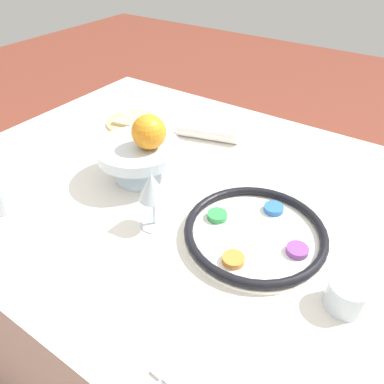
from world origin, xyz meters
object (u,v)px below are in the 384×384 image
at_px(napkin_roll, 208,132).
at_px(cup_near, 347,295).
at_px(wine_glass, 152,189).
at_px(bread_plate, 133,121).
at_px(fruit_stand, 138,153).
at_px(seder_plate, 255,233).
at_px(cup_mid, 4,198).
at_px(orange_fruit, 149,132).

bearing_deg(napkin_roll, cup_near, 144.34).
bearing_deg(wine_glass, bread_plate, -43.10).
relative_size(fruit_stand, cup_near, 2.89).
bearing_deg(wine_glass, seder_plate, -156.81).
relative_size(seder_plate, napkin_roll, 1.55).
relative_size(seder_plate, cup_mid, 4.16).
relative_size(seder_plate, orange_fruit, 3.63).
relative_size(wine_glass, napkin_roll, 0.70).
xyz_separation_m(cup_near, cup_mid, (0.77, 0.18, 0.00)).
relative_size(seder_plate, cup_near, 4.16).
bearing_deg(seder_plate, fruit_stand, -5.51).
xyz_separation_m(seder_plate, cup_mid, (0.56, 0.25, 0.01)).
height_order(fruit_stand, napkin_roll, fruit_stand).
bearing_deg(fruit_stand, cup_mid, 55.86).
bearing_deg(fruit_stand, napkin_roll, -97.16).
bearing_deg(napkin_roll, orange_fruit, 89.70).
bearing_deg(wine_glass, fruit_stand, -39.90).
bearing_deg(seder_plate, cup_mid, 24.01).
relative_size(napkin_roll, cup_mid, 2.68).
distance_m(orange_fruit, bread_plate, 0.38).
height_order(seder_plate, cup_near, cup_near).
bearing_deg(cup_mid, seder_plate, -155.99).
distance_m(wine_glass, cup_mid, 0.38).
relative_size(fruit_stand, bread_plate, 1.21).
relative_size(fruit_stand, napkin_roll, 1.08).
height_order(orange_fruit, bread_plate, orange_fruit).
bearing_deg(bread_plate, cup_near, 157.49).
xyz_separation_m(seder_plate, bread_plate, (0.60, -0.27, -0.01)).
relative_size(bread_plate, cup_mid, 2.38).
distance_m(wine_glass, napkin_roll, 0.44).
distance_m(bread_plate, napkin_roll, 0.28).
xyz_separation_m(orange_fruit, cup_near, (-0.55, 0.11, -0.12)).
bearing_deg(cup_near, wine_glass, 3.11).
bearing_deg(wine_glass, napkin_roll, -74.54).
bearing_deg(seder_plate, bread_plate, -24.32).
bearing_deg(orange_fruit, wine_glass, 130.86).
height_order(seder_plate, napkin_roll, napkin_roll).
xyz_separation_m(wine_glass, napkin_roll, (0.11, -0.41, -0.08)).
relative_size(orange_fruit, bread_plate, 0.48).
bearing_deg(bread_plate, orange_fruit, 139.93).
xyz_separation_m(wine_glass, orange_fruit, (0.12, -0.13, 0.04)).
bearing_deg(cup_mid, cup_near, -166.92).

